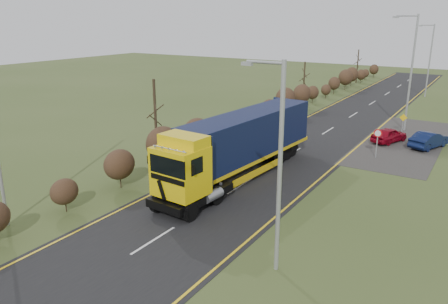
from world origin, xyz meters
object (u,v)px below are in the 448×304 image
at_px(car_blue_sedan, 429,140).
at_px(speed_sign, 377,138).
at_px(streetlight_near, 278,161).
at_px(car_red_hatchback, 389,135).
at_px(lorry, 239,143).

xyz_separation_m(car_blue_sedan, speed_sign, (-2.90, -4.84, 0.85)).
bearing_deg(car_blue_sedan, speed_sign, 80.03).
relative_size(car_blue_sedan, speed_sign, 1.81).
xyz_separation_m(car_blue_sedan, streetlight_near, (-2.80, -22.17, 3.98)).
relative_size(car_red_hatchback, streetlight_near, 0.42).
height_order(car_blue_sedan, streetlight_near, streetlight_near).
bearing_deg(car_blue_sedan, lorry, 76.90).
bearing_deg(car_blue_sedan, car_red_hatchback, 20.89).
xyz_separation_m(lorry, speed_sign, (6.40, 8.93, -0.85)).
height_order(lorry, streetlight_near, streetlight_near).
bearing_deg(streetlight_near, car_red_hatchback, 90.58).
bearing_deg(lorry, car_red_hatchback, 69.93).
height_order(streetlight_near, speed_sign, streetlight_near).
height_order(car_blue_sedan, speed_sign, speed_sign).
bearing_deg(speed_sign, lorry, -125.64).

